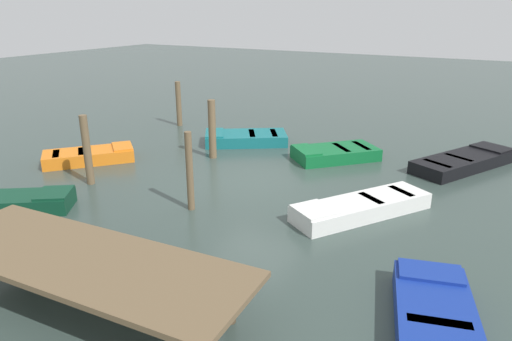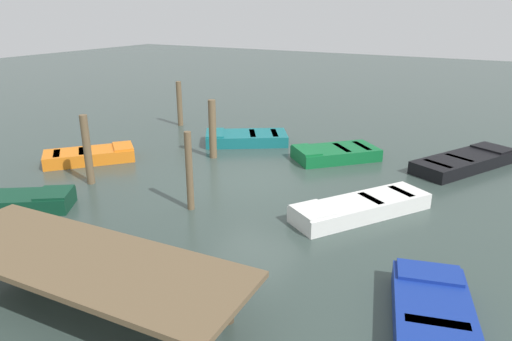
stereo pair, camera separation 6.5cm
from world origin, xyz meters
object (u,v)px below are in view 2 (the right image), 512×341
mooring_piling_near_left (213,129)px  mooring_piling_far_right (87,150)px  rowboat_blue (434,322)px  mooring_piling_mid_left (180,104)px  rowboat_orange (90,155)px  rowboat_dark_green (0,202)px  rowboat_teal (246,138)px  mooring_piling_center (189,171)px  rowboat_green (335,153)px  rowboat_white (360,207)px  dock_segment (82,262)px  rowboat_black (465,161)px

mooring_piling_near_left → mooring_piling_far_right: size_ratio=0.98×
rowboat_blue → mooring_piling_mid_left: (12.02, -8.92, 0.74)m
rowboat_orange → mooring_piling_far_right: 2.29m
rowboat_blue → rowboat_dark_green: size_ratio=0.90×
rowboat_teal → mooring_piling_center: mooring_piling_center is taller
rowboat_green → rowboat_dark_green: same height
rowboat_white → rowboat_orange: 9.16m
rowboat_orange → rowboat_green: bearing=-18.4°
rowboat_white → rowboat_orange: size_ratio=1.25×
rowboat_orange → rowboat_teal: bearing=2.9°
rowboat_green → mooring_piling_mid_left: (7.56, -1.23, 0.74)m
rowboat_teal → rowboat_green: size_ratio=1.12×
rowboat_green → mooring_piling_near_left: size_ratio=1.49×
dock_segment → mooring_piling_mid_left: (6.69, -11.08, 0.10)m
rowboat_black → rowboat_dark_green: 13.60m
rowboat_blue → mooring_piling_near_left: bearing=39.6°
mooring_piling_near_left → mooring_piling_mid_left: mooring_piling_near_left is taller
rowboat_orange → mooring_piling_far_right: (-1.61, 1.42, 0.80)m
rowboat_orange → rowboat_dark_green: bearing=-123.8°
mooring_piling_near_left → mooring_piling_mid_left: bearing=-38.8°
dock_segment → rowboat_orange: bearing=-45.4°
rowboat_dark_green → mooring_piling_center: 4.90m
dock_segment → mooring_piling_mid_left: bearing=-62.1°
rowboat_orange → mooring_piling_mid_left: 5.55m
mooring_piling_center → mooring_piling_far_right: mooring_piling_far_right is taller
rowboat_green → rowboat_white: size_ratio=0.82×
mooring_piling_mid_left → rowboat_dark_green: bearing=99.7°
mooring_piling_mid_left → rowboat_white: bearing=151.8°
rowboat_teal → rowboat_orange: 5.60m
mooring_piling_far_right → rowboat_green: bearing=-133.8°
dock_segment → rowboat_green: (-0.87, -9.85, -0.63)m
rowboat_teal → mooring_piling_near_left: bearing=54.7°
mooring_piling_center → rowboat_orange: bearing=-15.5°
rowboat_green → rowboat_orange: bearing=-15.1°
rowboat_teal → rowboat_black: size_ratio=0.83×
rowboat_green → mooring_piling_far_right: (5.43, 5.67, 0.80)m
rowboat_teal → rowboat_white: bearing=111.1°
rowboat_teal → rowboat_green: same height
rowboat_dark_green → mooring_piling_mid_left: mooring_piling_mid_left is taller
rowboat_teal → mooring_piling_center: (-1.85, 5.89, 0.80)m
rowboat_white → mooring_piling_mid_left: mooring_piling_mid_left is taller
dock_segment → mooring_piling_far_right: (4.56, -4.18, 0.17)m
rowboat_orange → mooring_piling_mid_left: bearing=45.9°
rowboat_blue → mooring_piling_near_left: 10.07m
rowboat_black → rowboat_orange: (10.97, 5.45, 0.00)m
rowboat_black → rowboat_orange: size_ratio=1.38×
rowboat_teal → mooring_piling_mid_left: size_ratio=1.75×
rowboat_green → rowboat_dark_green: 10.08m
rowboat_teal → mooring_piling_near_left: mooring_piling_near_left is taller
rowboat_blue → mooring_piling_mid_left: size_ratio=1.67×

